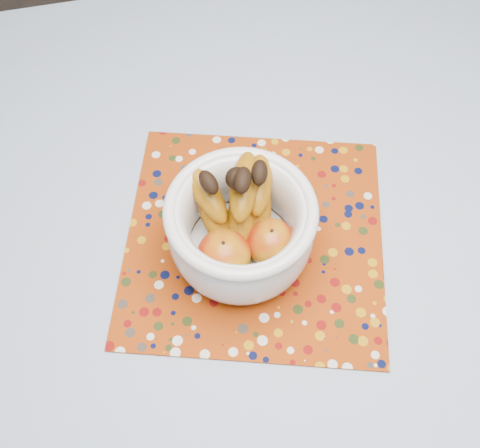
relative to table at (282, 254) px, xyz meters
The scene contains 4 objects.
table is the anchor object (origin of this frame).
tablecloth 0.08m from the table, ahead, with size 1.32×1.32×0.01m, color #6380A6.
placemat 0.10m from the table, behind, with size 0.41×0.41×0.00m, color #8B3007.
fruit_bowl 0.19m from the table, 168.80° to the right, with size 0.22×0.23×0.19m.
Camera 1 is at (-0.18, -0.43, 1.56)m, focal length 42.00 mm.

